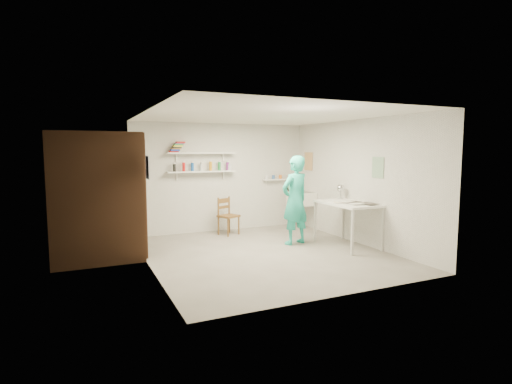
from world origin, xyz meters
name	(u,v)px	position (x,y,z in m)	size (l,w,h in m)	color
floor	(265,254)	(0.00, 0.00, -0.01)	(4.00, 4.50, 0.02)	slate
ceiling	(266,115)	(0.00, 0.00, 2.41)	(4.00, 4.50, 0.02)	silver
wall_back	(222,177)	(0.00, 2.26, 1.20)	(4.00, 0.02, 2.40)	silver
wall_front	(346,201)	(0.00, -2.26, 1.20)	(4.00, 0.02, 2.40)	silver
wall_left	(147,190)	(-2.01, 0.00, 1.20)	(0.02, 4.50, 2.40)	silver
wall_right	(359,182)	(2.01, 0.00, 1.20)	(0.02, 4.50, 2.40)	silver
doorway_recess	(139,196)	(-1.99, 1.05, 1.00)	(0.02, 0.90, 2.00)	black
corridor_box	(95,195)	(-2.70, 1.05, 1.05)	(1.40, 1.50, 2.10)	brown
door_lintel	(138,136)	(-1.97, 1.05, 2.05)	(0.06, 1.05, 0.10)	brown
door_jamb_near	(144,199)	(-1.97, 0.55, 1.00)	(0.06, 0.10, 2.00)	brown
door_jamb_far	(136,193)	(-1.97, 1.55, 1.00)	(0.06, 0.10, 2.00)	brown
shelf_lower	(202,172)	(-0.50, 2.13, 1.35)	(1.50, 0.22, 0.03)	white
shelf_upper	(202,153)	(-0.50, 2.13, 1.75)	(1.50, 0.22, 0.03)	white
ledge_shelf	(277,179)	(1.35, 2.17, 1.12)	(0.70, 0.14, 0.03)	white
poster_left	(147,167)	(-1.99, 0.05, 1.55)	(0.01, 0.28, 0.36)	#334C7F
poster_right_a	(308,161)	(1.99, 1.80, 1.55)	(0.01, 0.34, 0.42)	#995933
poster_right_b	(378,167)	(1.99, -0.55, 1.50)	(0.01, 0.30, 0.38)	#3F724C
belfast_sink	(301,198)	(1.75, 1.70, 0.70)	(0.48, 0.60, 0.30)	white
man	(295,200)	(0.83, 0.41, 0.85)	(0.62, 0.41, 1.71)	#25B9A1
wall_clock	(292,184)	(0.89, 0.63, 1.14)	(0.31, 0.31, 0.04)	beige
wooden_chair	(229,216)	(-0.04, 1.74, 0.40)	(0.38, 0.36, 0.81)	brown
work_table	(347,224)	(1.64, -0.16, 0.42)	(0.75, 1.25, 0.83)	white
desk_lamp	(341,188)	(1.85, 0.34, 1.05)	(0.16, 0.16, 0.16)	silver
spray_cans	(202,167)	(-0.50, 2.13, 1.45)	(1.26, 0.06, 0.17)	black
book_stack	(177,147)	(-1.03, 2.13, 1.88)	(0.32, 0.14, 0.22)	red
ledge_pots	(277,177)	(1.35, 2.17, 1.18)	(0.48, 0.07, 0.09)	silver
papers	(348,202)	(1.64, -0.16, 0.85)	(0.30, 0.22, 0.03)	silver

